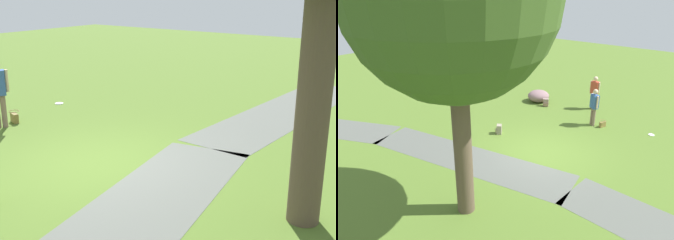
{
  "view_description": "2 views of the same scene",
  "coord_description": "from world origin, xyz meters",
  "views": [
    {
      "loc": [
        5.93,
        5.94,
        3.4
      ],
      "look_at": [
        0.08,
        1.71,
        1.23
      ],
      "focal_mm": 47.81,
      "sensor_mm": 36.0,
      "label": 1
    },
    {
      "loc": [
        -5.7,
        8.94,
        5.91
      ],
      "look_at": [
        0.94,
        0.97,
        1.45
      ],
      "focal_mm": 33.95,
      "sensor_mm": 36.0,
      "label": 2
    }
  ],
  "objects": [
    {
      "name": "ground_plane",
      "position": [
        0.0,
        0.0,
        0.0
      ],
      "size": [
        48.0,
        48.0,
        0.0
      ],
      "primitive_type": "plane",
      "color": "#506E28"
    },
    {
      "name": "footpath_segment_near",
      "position": [
        -6.0,
        1.51,
        0.0
      ],
      "size": [
        8.07,
        2.15,
        0.01
      ],
      "color": "#585B54",
      "rests_on": "ground"
    },
    {
      "name": "footpath_segment_mid",
      "position": [
        1.92,
        2.06,
        0.0
      ],
      "size": [
        8.19,
        3.22,
        0.01
      ],
      "color": "#585B54",
      "rests_on": "ground"
    },
    {
      "name": "handbag_on_grass",
      "position": [
        -0.72,
        -3.78,
        0.14
      ],
      "size": [
        0.34,
        0.34,
        0.31
      ],
      "color": "olive",
      "rests_on": "ground"
    },
    {
      "name": "frisbee_on_grass",
      "position": [
        -2.69,
        -4.33,
        0.01
      ],
      "size": [
        0.25,
        0.25,
        0.02
      ],
      "color": "white",
      "rests_on": "ground"
    }
  ]
}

